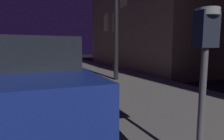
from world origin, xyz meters
TOP-DOWN VIEW (x-y plane):
  - parking_meter at (4.36, 0.29)m, footprint 0.19×0.19m
  - car_blue at (2.85, 2.85)m, footprint 2.09×4.15m
  - car_white at (2.85, 9.61)m, footprint 2.22×4.25m
  - building_mid at (11.72, 9.50)m, footprint 8.85×10.57m

SIDE VIEW (x-z plane):
  - car_blue at x=2.85m, z-range -0.01..1.42m
  - car_white at x=2.85m, z-range 0.00..1.43m
  - parking_meter at x=4.36m, z-range 0.51..1.92m
  - building_mid at x=11.72m, z-range 0.00..8.73m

